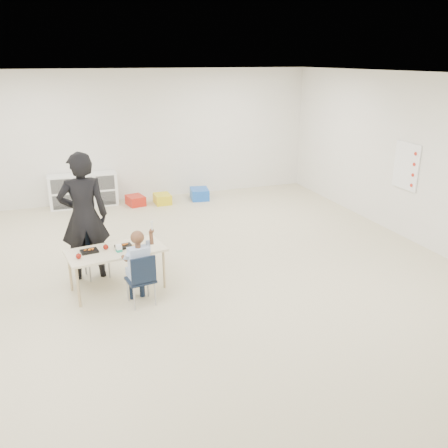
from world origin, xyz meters
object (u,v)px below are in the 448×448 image
object	(u,v)px
child	(140,264)
cubby_shelf	(83,190)
table	(117,269)
adult	(84,217)
chair_near	(140,279)

from	to	relation	value
child	cubby_shelf	world-z (taller)	child
table	adult	bearing A→B (deg)	113.59
child	cubby_shelf	xyz separation A→B (m)	(-0.38, 4.66, -0.20)
child	adult	xyz separation A→B (m)	(-0.57, 1.05, 0.37)
child	adult	size ratio (longest dim) A/B	0.60
chair_near	child	distance (m)	0.20
table	chair_near	xyz separation A→B (m)	(0.23, -0.51, 0.05)
table	chair_near	bearing A→B (deg)	-74.41
adult	cubby_shelf	bearing A→B (deg)	-92.28
adult	chair_near	bearing A→B (deg)	119.07
chair_near	table	bearing A→B (deg)	105.59
chair_near	cubby_shelf	distance (m)	4.68
adult	child	bearing A→B (deg)	119.07
cubby_shelf	child	bearing A→B (deg)	-85.32
adult	table	bearing A→B (deg)	122.79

